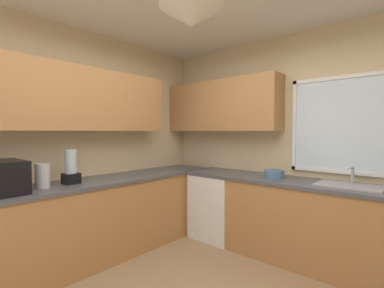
{
  "coord_description": "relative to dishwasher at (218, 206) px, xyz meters",
  "views": [
    {
      "loc": [
        1.24,
        -1.41,
        1.44
      ],
      "look_at": [
        -0.63,
        0.74,
        1.31
      ],
      "focal_mm": 25.49,
      "sensor_mm": 36.0,
      "label": 1
    }
  ],
  "objects": [
    {
      "name": "kettle",
      "position": [
        -0.64,
        -2.0,
        0.59
      ],
      "size": [
        0.13,
        0.13,
        0.24
      ],
      "primitive_type": "cylinder",
      "color": "#B7B7BC",
      "rests_on": "counter_run_left"
    },
    {
      "name": "dishwasher",
      "position": [
        0.0,
        0.0,
        0.0
      ],
      "size": [
        0.6,
        0.6,
        0.85
      ],
      "primitive_type": "cube",
      "color": "white",
      "rests_on": "ground_plane"
    },
    {
      "name": "blender_appliance",
      "position": [
        -0.66,
        -1.71,
        0.63
      ],
      "size": [
        0.15,
        0.15,
        0.36
      ],
      "color": "black",
      "rests_on": "counter_run_left"
    },
    {
      "name": "room_shell",
      "position": [
        0.54,
        -1.12,
        1.35
      ],
      "size": [
        3.88,
        4.0,
        2.7
      ],
      "color": "beige",
      "rests_on": "ground_plane"
    },
    {
      "name": "counter_run_left",
      "position": [
        -0.66,
        -1.6,
        0.02
      ],
      "size": [
        0.65,
        3.61,
        0.9
      ],
      "color": "#AD7542",
      "rests_on": "ground_plane"
    },
    {
      "name": "bowl",
      "position": [
        0.78,
        0.03,
        0.52
      ],
      "size": [
        0.23,
        0.23,
        0.09
      ],
      "primitive_type": "cylinder",
      "color": "#4C7099",
      "rests_on": "counter_run_back"
    },
    {
      "name": "sink_assembly",
      "position": [
        1.56,
        0.04,
        0.48
      ],
      "size": [
        0.59,
        0.4,
        0.19
      ],
      "color": "#9EA0A5",
      "rests_on": "counter_run_back"
    },
    {
      "name": "counter_run_back",
      "position": [
        1.12,
        0.03,
        0.02
      ],
      "size": [
        2.97,
        0.65,
        0.9
      ],
      "color": "#AD7542",
      "rests_on": "ground_plane"
    }
  ]
}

